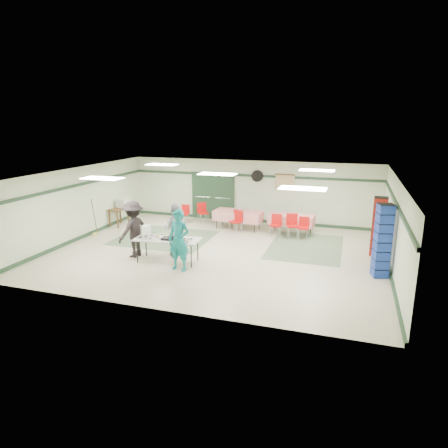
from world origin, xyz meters
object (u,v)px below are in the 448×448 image
(volunteer_dark, at_px, (133,229))
(broom, at_px, (94,217))
(chair_a, at_px, (292,223))
(volunteer_teal, at_px, (179,240))
(office_printer, at_px, (122,203))
(chair_b, at_px, (276,223))
(crate_stack_blue_b, at_px, (382,241))
(printer_table, at_px, (119,211))
(serving_table, at_px, (167,240))
(dining_table_a, at_px, (291,219))
(chair_d, at_px, (237,219))
(chair_loose_a, at_px, (202,211))
(crate_stack_red, at_px, (379,227))
(chair_loose_b, at_px, (185,212))
(crate_stack_blue_a, at_px, (381,236))
(volunteer_grey, at_px, (175,229))
(dining_table_b, at_px, (238,215))

(volunteer_dark, relative_size, broom, 1.28)
(chair_a, bearing_deg, broom, 176.62)
(volunteer_teal, distance_m, office_printer, 6.30)
(chair_b, relative_size, crate_stack_blue_b, 0.40)
(chair_a, distance_m, chair_b, 0.62)
(volunteer_teal, bearing_deg, printer_table, 145.10)
(crate_stack_blue_b, height_order, office_printer, crate_stack_blue_b)
(broom, bearing_deg, office_printer, 87.90)
(serving_table, relative_size, office_printer, 4.90)
(dining_table_a, bearing_deg, chair_d, -161.11)
(chair_loose_a, xyz_separation_m, crate_stack_red, (7.08, -2.25, 0.44))
(office_printer, bearing_deg, volunteer_dark, -51.43)
(crate_stack_blue_b, bearing_deg, chair_loose_b, 152.53)
(volunteer_teal, xyz_separation_m, chair_loose_a, (-1.37, 5.53, -0.38))
(crate_stack_red, bearing_deg, broom, -175.25)
(chair_loose_b, distance_m, crate_stack_blue_a, 8.48)
(chair_a, height_order, broom, broom)
(serving_table, xyz_separation_m, chair_loose_a, (-0.72, 4.98, -0.17))
(chair_a, height_order, printer_table, chair_a)
(chair_a, xyz_separation_m, office_printer, (-7.29, -0.18, 0.36))
(chair_d, relative_size, crate_stack_red, 0.46)
(crate_stack_blue_a, bearing_deg, broom, 178.23)
(chair_a, bearing_deg, printer_table, 164.83)
(dining_table_a, relative_size, chair_b, 2.13)
(chair_b, bearing_deg, chair_loose_b, 166.99)
(chair_b, bearing_deg, chair_a, -1.45)
(office_printer, height_order, broom, broom)
(volunteer_grey, relative_size, chair_b, 2.06)
(chair_b, height_order, office_printer, office_printer)
(broom, bearing_deg, volunteer_grey, -15.72)
(chair_b, xyz_separation_m, chair_loose_b, (-4.19, 0.84, -0.03))
(volunteer_dark, height_order, chair_b, volunteer_dark)
(crate_stack_red, distance_m, crate_stack_blue_b, 2.00)
(chair_loose_b, xyz_separation_m, printer_table, (-2.48, -1.35, 0.15))
(volunteer_teal, bearing_deg, volunteer_grey, 124.75)
(dining_table_b, xyz_separation_m, chair_loose_a, (-1.76, 0.47, -0.02))
(crate_stack_blue_a, bearing_deg, chair_d, 155.28)
(chair_d, distance_m, crate_stack_blue_a, 5.76)
(volunteer_teal, relative_size, broom, 1.29)
(serving_table, distance_m, chair_loose_b, 5.01)
(chair_loose_a, bearing_deg, broom, -176.31)
(volunteer_dark, relative_size, office_printer, 4.29)
(crate_stack_blue_b, bearing_deg, serving_table, -173.47)
(printer_table, relative_size, office_printer, 2.07)
(volunteer_dark, distance_m, chair_a, 6.01)
(dining_table_a, relative_size, chair_a, 1.97)
(dining_table_a, height_order, crate_stack_blue_b, crate_stack_blue_b)
(crate_stack_blue_b, bearing_deg, volunteer_dark, -175.57)
(dining_table_b, relative_size, crate_stack_red, 1.03)
(volunteer_dark, distance_m, chair_b, 5.55)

